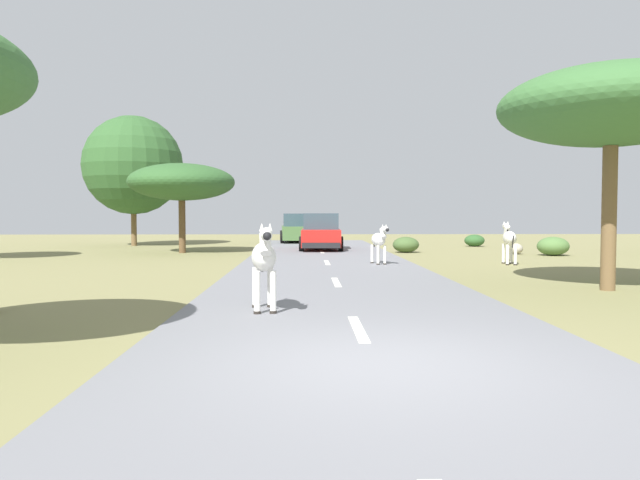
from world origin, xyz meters
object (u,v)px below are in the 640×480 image
tree_3 (133,165)px  bush_0 (406,245)px  zebra_0 (379,240)px  bush_2 (474,240)px  zebra_2 (509,239)px  car_1 (297,229)px  car_0 (321,233)px  tree_1 (611,108)px  bush_1 (553,246)px  rock_1 (516,249)px  zebra_1 (264,258)px  tree_0 (182,182)px

tree_3 → bush_0: bearing=-23.8°
zebra_0 → bush_2: size_ratio=1.32×
zebra_0 → zebra_2: (4.60, 0.40, 0.03)m
zebra_0 → car_1: size_ratio=0.32×
zebra_2 → car_0: 10.25m
car_0 → tree_1: size_ratio=0.87×
zebra_2 → tree_3: 21.13m
zebra_2 → car_0: (-6.34, 8.06, -0.04)m
bush_1 → bush_0: bearing=159.8°
bush_2 → bush_1: bearing=-80.0°
car_1 → bush_0: bearing=-63.8°
zebra_0 → car_0: (-1.74, 8.46, -0.02)m
car_0 → tree_3: tree_3 is taller
zebra_2 → car_1: bearing=123.3°
tree_3 → rock_1: size_ratio=10.74×
bush_1 → zebra_2: bearing=-128.5°
zebra_1 → tree_3: size_ratio=0.23×
zebra_0 → tree_3: (-11.99, 13.00, 3.58)m
tree_0 → rock_1: size_ratio=7.12×
tree_0 → bush_1: tree_0 is taller
tree_0 → zebra_1: bearing=-73.8°
car_1 → bush_1: (10.96, -11.36, -0.45)m
car_0 → bush_0: size_ratio=3.66×
car_0 → car_1: 7.63m
zebra_0 → bush_0: size_ratio=1.20×
zebra_2 → rock_1: zebra_2 is taller
bush_0 → rock_1: 4.78m
car_0 → bush_0: 4.20m
zebra_0 → tree_0: bearing=-52.9°
zebra_0 → bush_1: zebra_0 is taller
car_1 → tree_1: tree_1 is taller
zebra_0 → rock_1: zebra_0 is taller
zebra_2 → tree_0: tree_0 is taller
tree_1 → bush_2: 19.03m
zebra_0 → bush_2: zebra_0 is taller
zebra_1 → tree_3: 24.60m
zebra_0 → zebra_2: size_ratio=0.90×
car_0 → bush_2: car_0 is taller
zebra_0 → tree_1: 8.67m
tree_3 → rock_1: (18.68, -7.45, -4.20)m
zebra_1 → tree_0: tree_0 is taller
car_1 → tree_3: 10.13m
bush_0 → bush_1: bearing=-20.2°
zebra_2 → zebra_0: bearing=-167.7°
zebra_1 → bush_0: (5.33, 16.53, -0.61)m
car_0 → tree_3: 11.77m
zebra_0 → tree_0: size_ratio=0.30×
bush_0 → rock_1: size_ratio=1.79×
rock_1 → bush_2: bearing=90.1°
zebra_0 → bush_0: 7.13m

